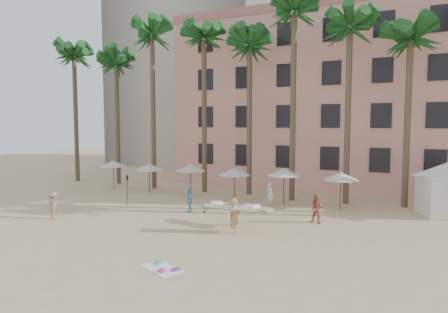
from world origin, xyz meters
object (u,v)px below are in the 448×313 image
Objects in this scene: pink_hotel at (365,103)px; carrier_white at (236,210)px; cabana at (447,184)px; carrier_yellow at (235,214)px.

pink_hotel reaches higher than carrier_white.
cabana is (6.52, -12.26, -5.93)m from pink_hotel.
carrier_yellow is at bearing -137.80° from cabana.
pink_hotel is 6.17× the size of cabana.
carrier_yellow is at bearing -67.19° from carrier_white.
cabana is 14.03m from carrier_white.
cabana is 1.64× the size of carrier_yellow.
carrier_yellow is 1.20× the size of carrier_white.
carrier_white is at bearing -144.30° from cabana.
cabana is at bearing 35.70° from carrier_white.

